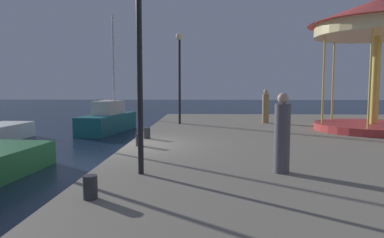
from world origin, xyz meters
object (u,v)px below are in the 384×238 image
at_px(carousel, 377,32).
at_px(lamp_post_near_edge, 139,43).
at_px(bollard_south, 140,140).
at_px(bollard_center, 147,133).
at_px(sailboat_teal, 108,120).
at_px(person_mid_promenade, 266,107).
at_px(bollard_north, 90,187).
at_px(person_far_corner, 282,136).
at_px(lamp_post_mid_promenade, 180,62).

relative_size(carousel, lamp_post_near_edge, 1.39).
bearing_deg(bollard_south, bollard_center, 91.10).
height_order(sailboat_teal, lamp_post_near_edge, sailboat_teal).
bearing_deg(carousel, bollard_south, -155.68).
xyz_separation_m(lamp_post_near_edge, bollard_south, (-0.69, 3.51, -2.59)).
bearing_deg(bollard_center, carousel, 15.65).
bearing_deg(lamp_post_near_edge, person_mid_promenade, 67.13).
bearing_deg(bollard_north, sailboat_teal, 104.62).
distance_m(sailboat_teal, bollard_north, 15.08).
bearing_deg(sailboat_teal, person_far_corner, -59.67).
xyz_separation_m(sailboat_teal, bollard_south, (3.65, -9.37, 0.27)).
xyz_separation_m(bollard_south, bollard_center, (-0.03, 1.58, 0.00)).
xyz_separation_m(carousel, person_far_corner, (-5.51, -7.47, -3.34)).
bearing_deg(bollard_south, carousel, 24.32).
bearing_deg(bollard_center, person_mid_promenade, 47.05).
bearing_deg(bollard_south, lamp_post_mid_promenade, 83.13).
bearing_deg(person_far_corner, bollard_south, 138.77).
bearing_deg(lamp_post_mid_promenade, bollard_center, -99.34).
height_order(carousel, lamp_post_near_edge, carousel).
height_order(bollard_south, person_mid_promenade, person_mid_promenade).
bearing_deg(bollard_center, bollard_north, -88.46).
bearing_deg(carousel, person_mid_promenade, 143.16).
distance_m(bollard_center, person_far_corner, 6.20).
bearing_deg(lamp_post_near_edge, bollard_center, 98.08).
distance_m(sailboat_teal, person_far_corner, 14.69).
bearing_deg(person_far_corner, bollard_north, -151.79).
xyz_separation_m(sailboat_teal, carousel, (12.91, -5.18, 4.23)).
distance_m(lamp_post_near_edge, bollard_north, 3.15).
bearing_deg(person_far_corner, lamp_post_mid_promenade, 106.60).
xyz_separation_m(bollard_north, bollard_center, (-0.18, 6.80, 0.00)).
height_order(bollard_south, bollard_center, same).
xyz_separation_m(carousel, bollard_south, (-9.26, -4.19, -3.96)).
bearing_deg(carousel, bollard_center, -164.35).
relative_size(sailboat_teal, person_mid_promenade, 3.96).
bearing_deg(person_far_corner, lamp_post_near_edge, -175.86).
distance_m(carousel, person_far_corner, 9.87).
xyz_separation_m(lamp_post_near_edge, person_mid_promenade, (4.52, 10.73, -1.97)).
height_order(lamp_post_near_edge, bollard_north, lamp_post_near_edge).
relative_size(lamp_post_near_edge, bollard_north, 10.10).
relative_size(lamp_post_near_edge, bollard_center, 10.10).
relative_size(bollard_north, bollard_south, 1.00).
relative_size(lamp_post_mid_promenade, person_far_corner, 2.60).
relative_size(carousel, bollard_north, 14.03).
xyz_separation_m(lamp_post_near_edge, bollard_center, (-0.72, 5.09, -2.59)).
height_order(carousel, bollard_south, carousel).
relative_size(carousel, person_far_corner, 3.21).
distance_m(lamp_post_near_edge, person_mid_promenade, 11.81).
bearing_deg(person_mid_promenade, lamp_post_near_edge, -112.87).
distance_m(carousel, lamp_post_near_edge, 11.60).
bearing_deg(carousel, sailboat_teal, 158.13).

